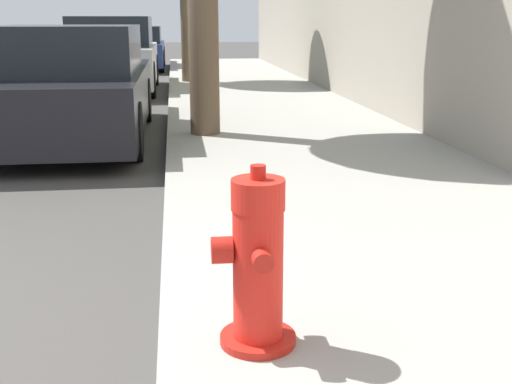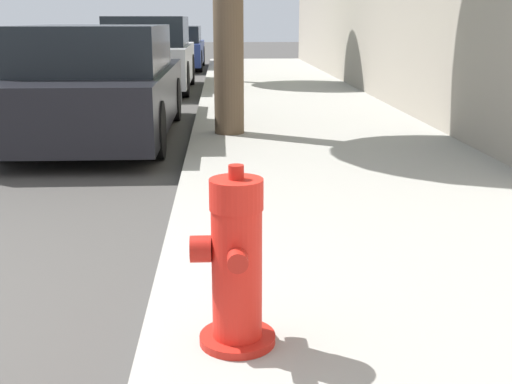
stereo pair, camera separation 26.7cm
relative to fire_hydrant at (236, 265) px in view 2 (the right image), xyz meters
The scene contains 5 objects.
sidewalk_slab 1.20m from the fire_hydrant, ahead, with size 3.07×40.00×0.12m.
fire_hydrant is the anchor object (origin of this frame).
parked_car_near 5.86m from the fire_hydrant, 105.41° to the left, with size 1.78×4.38×1.39m.
parked_car_mid 11.26m from the fire_hydrant, 97.78° to the left, with size 1.71×3.95×1.51m.
parked_car_far 17.28m from the fire_hydrant, 94.83° to the left, with size 1.76×4.18×1.26m.
Camera 2 is at (2.27, -2.67, 1.46)m, focal length 45.00 mm.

